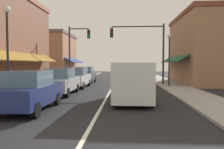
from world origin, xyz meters
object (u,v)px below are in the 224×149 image
at_px(parked_car_second_left, 61,82).
at_px(parked_car_far_left, 86,75).
at_px(street_lamp_left_near, 7,38).
at_px(street_lamp_right_mid, 169,51).
at_px(traffic_signal_mast_arm, 145,43).
at_px(traffic_signal_left_corner, 76,47).
at_px(parked_car_nearest_left, 30,91).
at_px(van_in_lane, 132,81).
at_px(parked_car_third_left, 77,77).

relative_size(parked_car_second_left, parked_car_far_left, 0.99).
xyz_separation_m(street_lamp_left_near, street_lamp_right_mid, (10.04, 8.42, -0.21)).
bearing_deg(street_lamp_right_mid, traffic_signal_mast_arm, 139.81).
relative_size(traffic_signal_left_corner, street_lamp_right_mid, 1.28).
bearing_deg(parked_car_nearest_left, street_lamp_right_mid, 51.05).
xyz_separation_m(traffic_signal_mast_arm, traffic_signal_left_corner, (-7.15, 1.81, -0.14)).
distance_m(traffic_signal_mast_arm, street_lamp_left_near, 12.94).
relative_size(parked_car_nearest_left, traffic_signal_left_corner, 0.68).
distance_m(parked_car_second_left, traffic_signal_left_corner, 9.19).
bearing_deg(van_in_lane, street_lamp_left_near, -171.05).
relative_size(parked_car_far_left, van_in_lane, 0.79).
xyz_separation_m(van_in_lane, street_lamp_right_mid, (3.48, 7.52, 2.04)).
xyz_separation_m(parked_car_far_left, traffic_signal_mast_arm, (6.20, -2.37, 3.16)).
bearing_deg(parked_car_far_left, traffic_signal_mast_arm, -19.71).
relative_size(traffic_signal_mast_arm, traffic_signal_left_corner, 0.98).
distance_m(parked_car_nearest_left, street_lamp_left_near, 3.68).
height_order(parked_car_far_left, traffic_signal_left_corner, traffic_signal_left_corner).
relative_size(van_in_lane, street_lamp_left_near, 1.03).
relative_size(parked_car_third_left, van_in_lane, 0.79).
relative_size(parked_car_third_left, street_lamp_right_mid, 0.88).
xyz_separation_m(parked_car_third_left, street_lamp_left_near, (-1.97, -7.72, 2.52)).
bearing_deg(street_lamp_right_mid, parked_car_second_left, -147.87).
xyz_separation_m(traffic_signal_left_corner, street_lamp_right_mid, (9.12, -3.48, -0.71)).
height_order(traffic_signal_left_corner, street_lamp_right_mid, traffic_signal_left_corner).
height_order(parked_car_nearest_left, street_lamp_right_mid, street_lamp_right_mid).
bearing_deg(traffic_signal_mast_arm, parked_car_third_left, -158.79).
bearing_deg(traffic_signal_mast_arm, parked_car_second_left, -132.44).
bearing_deg(street_lamp_right_mid, van_in_lane, -114.83).
relative_size(parked_car_far_left, traffic_signal_left_corner, 0.68).
xyz_separation_m(van_in_lane, traffic_signal_mast_arm, (1.51, 9.19, 2.89)).
distance_m(parked_car_nearest_left, parked_car_second_left, 5.08).
height_order(traffic_signal_left_corner, street_lamp_left_near, traffic_signal_left_corner).
bearing_deg(traffic_signal_left_corner, traffic_signal_mast_arm, -14.25).
height_order(parked_car_far_left, street_lamp_right_mid, street_lamp_right_mid).
distance_m(traffic_signal_mast_arm, street_lamp_right_mid, 2.72).
bearing_deg(traffic_signal_mast_arm, parked_car_nearest_left, -117.14).
bearing_deg(parked_car_third_left, street_lamp_left_near, -102.89).
xyz_separation_m(van_in_lane, street_lamp_left_near, (-6.56, -0.90, 2.25)).
height_order(parked_car_third_left, parked_car_far_left, same).
relative_size(parked_car_nearest_left, parked_car_second_left, 1.00).
height_order(parked_car_second_left, van_in_lane, van_in_lane).
distance_m(parked_car_third_left, street_lamp_right_mid, 8.43).
bearing_deg(street_lamp_left_near, parked_car_third_left, 75.69).
height_order(van_in_lane, traffic_signal_left_corner, traffic_signal_left_corner).
bearing_deg(traffic_signal_left_corner, parked_car_far_left, 30.31).
bearing_deg(parked_car_second_left, parked_car_nearest_left, -88.40).
xyz_separation_m(traffic_signal_mast_arm, street_lamp_right_mid, (1.97, -1.67, -0.85)).
relative_size(parked_car_second_left, parked_car_third_left, 0.99).
bearing_deg(van_in_lane, traffic_signal_left_corner, 118.26).
xyz_separation_m(traffic_signal_mast_arm, street_lamp_left_near, (-8.07, -10.09, -0.64)).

